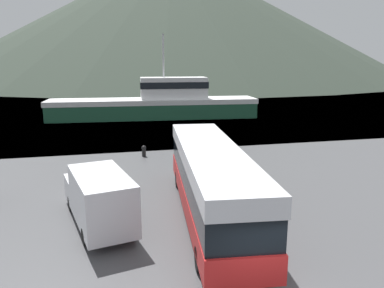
{
  "coord_description": "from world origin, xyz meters",
  "views": [
    {
      "loc": [
        -4.27,
        -8.04,
        7.3
      ],
      "look_at": [
        1.06,
        14.71,
        2.0
      ],
      "focal_mm": 35.0,
      "sensor_mm": 36.0,
      "label": 1
    }
  ],
  "objects_px": {
    "tour_bus": "(211,179)",
    "fishing_boat": "(158,103)",
    "delivery_van": "(99,197)",
    "storage_bin": "(248,174)",
    "small_boat": "(210,105)"
  },
  "relations": [
    {
      "from": "fishing_boat",
      "to": "small_boat",
      "type": "height_order",
      "value": "fishing_boat"
    },
    {
      "from": "delivery_van",
      "to": "fishing_boat",
      "type": "height_order",
      "value": "fishing_boat"
    },
    {
      "from": "storage_bin",
      "to": "delivery_van",
      "type": "bearing_deg",
      "value": -154.67
    },
    {
      "from": "tour_bus",
      "to": "fishing_boat",
      "type": "distance_m",
      "value": 31.26
    },
    {
      "from": "storage_bin",
      "to": "small_boat",
      "type": "relative_size",
      "value": 0.2
    },
    {
      "from": "tour_bus",
      "to": "fishing_boat",
      "type": "bearing_deg",
      "value": 92.7
    },
    {
      "from": "delivery_van",
      "to": "fishing_boat",
      "type": "relative_size",
      "value": 0.25
    },
    {
      "from": "delivery_van",
      "to": "storage_bin",
      "type": "distance_m",
      "value": 9.67
    },
    {
      "from": "tour_bus",
      "to": "fishing_boat",
      "type": "relative_size",
      "value": 0.5
    },
    {
      "from": "storage_bin",
      "to": "fishing_boat",
      "type": "bearing_deg",
      "value": 93.59
    },
    {
      "from": "fishing_boat",
      "to": "small_boat",
      "type": "xyz_separation_m",
      "value": [
        9.26,
        8.11,
        -1.41
      ]
    },
    {
      "from": "small_boat",
      "to": "fishing_boat",
      "type": "bearing_deg",
      "value": -83.36
    },
    {
      "from": "delivery_van",
      "to": "storage_bin",
      "type": "relative_size",
      "value": 5.58
    },
    {
      "from": "delivery_van",
      "to": "fishing_boat",
      "type": "bearing_deg",
      "value": 64.73
    },
    {
      "from": "tour_bus",
      "to": "delivery_van",
      "type": "bearing_deg",
      "value": -177.25
    }
  ]
}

